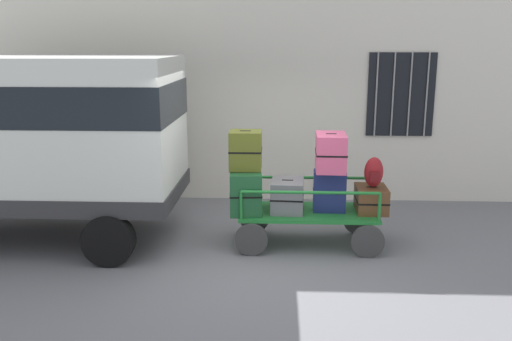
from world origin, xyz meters
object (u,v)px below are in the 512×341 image
at_px(van, 33,130).
at_px(suitcase_center_middle, 331,152).
at_px(luggage_cart, 308,218).
at_px(suitcase_center_bottom, 329,191).
at_px(suitcase_midleft_bottom, 287,195).
at_px(backpack, 374,172).
at_px(suitcase_left_bottom, 245,191).
at_px(suitcase_midright_bottom, 371,199).
at_px(suitcase_left_middle, 246,150).

xyz_separation_m(van, suitcase_center_middle, (4.35, -0.05, -0.29)).
height_order(luggage_cart, suitcase_center_bottom, suitcase_center_bottom).
bearing_deg(luggage_cart, van, 178.95).
bearing_deg(suitcase_midleft_bottom, backpack, 0.23).
height_order(luggage_cart, backpack, backpack).
bearing_deg(suitcase_center_middle, suitcase_center_bottom, -90.00).
distance_m(suitcase_midleft_bottom, backpack, 1.29).
distance_m(luggage_cart, suitcase_center_bottom, 0.52).
bearing_deg(suitcase_midleft_bottom, suitcase_center_middle, 2.20).
height_order(suitcase_left_bottom, backpack, backpack).
relative_size(van, suitcase_center_bottom, 6.96).
height_order(suitcase_center_middle, suitcase_midright_bottom, suitcase_center_middle).
bearing_deg(suitcase_center_middle, luggage_cart, -175.64).
relative_size(van, suitcase_center_middle, 6.62).
bearing_deg(suitcase_center_bottom, suitcase_left_bottom, -177.77).
bearing_deg(van, luggage_cart, -1.05).
xyz_separation_m(suitcase_center_bottom, suitcase_center_middle, (0.00, 0.01, 0.57)).
xyz_separation_m(luggage_cart, suitcase_center_bottom, (0.31, 0.02, 0.42)).
distance_m(luggage_cart, suitcase_midright_bottom, 0.97).
bearing_deg(luggage_cart, suitcase_midright_bottom, 1.67).
bearing_deg(suitcase_left_middle, van, 179.14).
bearing_deg(van, suitcase_center_bottom, -0.75).
distance_m(suitcase_midleft_bottom, suitcase_center_middle, 0.89).
bearing_deg(suitcase_center_middle, van, 179.33).
bearing_deg(suitcase_center_middle, backpack, -1.70).
height_order(luggage_cart, suitcase_midright_bottom, suitcase_midright_bottom).
distance_m(suitcase_center_bottom, suitcase_center_middle, 0.57).
height_order(suitcase_left_bottom, suitcase_midleft_bottom, suitcase_left_bottom).
xyz_separation_m(suitcase_left_bottom, backpack, (1.85, 0.03, 0.29)).
xyz_separation_m(van, suitcase_left_middle, (3.12, -0.05, -0.27)).
bearing_deg(suitcase_center_bottom, van, 179.25).
relative_size(suitcase_left_middle, suitcase_midleft_bottom, 0.90).
height_order(suitcase_left_bottom, suitcase_left_middle, suitcase_left_middle).
bearing_deg(van, suitcase_center_middle, -0.67).
bearing_deg(suitcase_midright_bottom, backpack, -59.91).
height_order(suitcase_left_bottom, suitcase_midright_bottom, suitcase_left_bottom).
relative_size(suitcase_left_bottom, suitcase_center_middle, 1.21).
distance_m(van, suitcase_center_bottom, 4.43).
relative_size(van, suitcase_left_bottom, 5.48).
bearing_deg(suitcase_center_bottom, suitcase_midright_bottom, 0.87).
relative_size(suitcase_midleft_bottom, suitcase_center_middle, 0.98).
xyz_separation_m(suitcase_left_bottom, suitcase_midright_bottom, (1.83, 0.06, -0.12)).
height_order(suitcase_left_middle, backpack, suitcase_left_middle).
relative_size(luggage_cart, suitcase_left_bottom, 2.70).
height_order(suitcase_center_bottom, suitcase_center_middle, suitcase_center_middle).
bearing_deg(suitcase_midleft_bottom, suitcase_center_bottom, 1.66).
bearing_deg(suitcase_midleft_bottom, suitcase_midright_bottom, 1.26).
height_order(van, suitcase_center_bottom, van).
bearing_deg(suitcase_left_bottom, suitcase_midright_bottom, 1.78).
bearing_deg(backpack, luggage_cart, -179.70).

